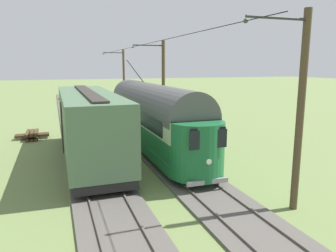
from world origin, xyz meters
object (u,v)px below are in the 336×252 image
catenary_pole_mid_near (163,85)px  catenary_pole_mid_far (299,110)px  switch_stand (127,109)px  catenary_pole_foreground (123,78)px  vintage_streetcar (152,115)px  spare_tie_stack (32,135)px  boxcar_adjacent (89,123)px

catenary_pole_mid_near → catenary_pole_mid_far: same height
switch_stand → catenary_pole_foreground: bearing=-98.8°
vintage_streetcar → catenary_pole_mid_far: size_ratio=2.23×
switch_stand → spare_tie_stack: 12.69m
boxcar_adjacent → switch_stand: bearing=-109.7°
catenary_pole_mid_near → spare_tie_stack: bearing=-4.2°
catenary_pole_mid_near → switch_stand: 10.03m
spare_tie_stack → switch_stand: bearing=-136.6°
boxcar_adjacent → catenary_pole_mid_far: catenary_pole_mid_far is taller
vintage_streetcar → catenary_pole_mid_far: (-2.42, 10.62, 1.61)m
catenary_pole_mid_far → spare_tie_stack: bearing=-58.3°
catenary_pole_mid_far → switch_stand: (0.97, -25.17, -3.17)m
switch_stand → spare_tie_stack: bearing=43.4°
catenary_pole_foreground → switch_stand: 7.05m
boxcar_adjacent → spare_tie_stack: bearing=-63.5°
vintage_streetcar → catenary_pole_mid_near: size_ratio=2.23×
boxcar_adjacent → switch_stand: boxcar_adjacent is taller
vintage_streetcar → spare_tie_stack: vintage_streetcar is taller
vintage_streetcar → boxcar_adjacent: bearing=16.7°
catenary_pole_foreground → catenary_pole_mid_far: bearing=90.0°
vintage_streetcar → spare_tie_stack: (7.76, -5.82, -1.99)m
vintage_streetcar → switch_stand: (-1.45, -14.54, -1.56)m
boxcar_adjacent → catenary_pole_mid_near: size_ratio=1.70×
vintage_streetcar → catenary_pole_foreground: 20.96m
catenary_pole_foreground → vintage_streetcar: bearing=83.4°
boxcar_adjacent → catenary_pole_mid_far: size_ratio=1.70×
catenary_pole_foreground → spare_tie_stack: 18.43m
boxcar_adjacent → catenary_pole_foreground: bearing=-106.8°
boxcar_adjacent → spare_tie_stack: boxcar_adjacent is taller
catenary_pole_mid_near → spare_tie_stack: catenary_pole_mid_near is taller
catenary_pole_foreground → catenary_pole_mid_near: 15.69m
catenary_pole_foreground → switch_stand: (0.97, 6.22, -3.17)m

